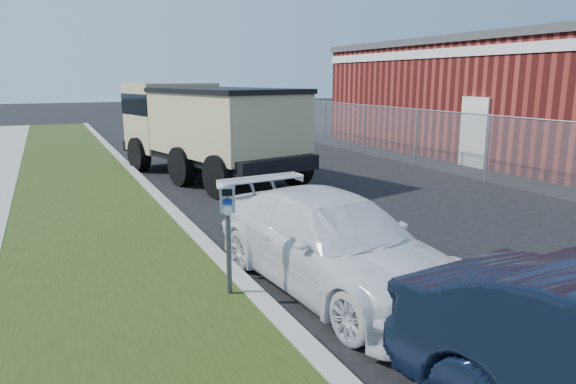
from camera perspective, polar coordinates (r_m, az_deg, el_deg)
name	(u,v)px	position (r m, az deg, el deg)	size (l,w,h in m)	color
ground	(396,258)	(8.28, 11.89, -7.23)	(120.00, 120.00, 0.00)	black
streetside	(1,267)	(8.64, -29.31, -7.31)	(6.12, 50.00, 0.15)	gray
chainlink_fence	(417,126)	(17.09, 14.11, 7.09)	(0.06, 30.06, 30.00)	slate
brick_building	(526,96)	(21.97, 24.93, 9.70)	(9.20, 14.20, 4.17)	maroon
parking_meter	(228,214)	(6.25, -6.72, -2.45)	(0.23, 0.18, 1.41)	#3F4247
white_wagon	(333,242)	(6.89, 4.97, -5.59)	(1.74, 4.29, 1.24)	silver
dump_truck	(204,125)	(14.90, -9.29, 7.40)	(3.98, 7.08, 2.63)	black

